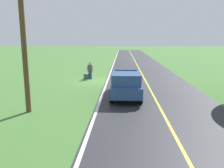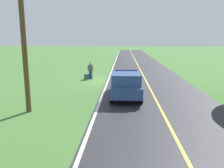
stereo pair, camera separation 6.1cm
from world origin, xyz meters
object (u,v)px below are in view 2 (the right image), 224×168
Objects in this scene: suitcase_carried at (87,77)px; utility_pole_roadside at (24,39)px; hitchhiker_walking at (91,69)px; pickup_truck_passing at (126,84)px.

utility_pole_roadside is (1.54, 10.67, 3.76)m from suitcase_carried.
suitcase_carried is at bearing 7.20° from hitchhiker_walking.
pickup_truck_passing is 0.68× the size of utility_pole_roadside.
pickup_truck_passing is (-3.95, 7.17, 0.72)m from suitcase_carried.
hitchhiker_walking is 0.85m from suitcase_carried.
suitcase_carried is 8.22m from pickup_truck_passing.
utility_pole_roadside reaches higher than pickup_truck_passing.
suitcase_carried is 11.41m from utility_pole_roadside.
pickup_truck_passing is at bearing -147.48° from utility_pole_roadside.
hitchhiker_walking is 0.22× the size of utility_pole_roadside.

